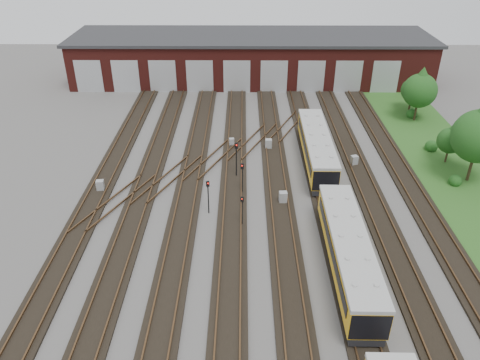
{
  "coord_description": "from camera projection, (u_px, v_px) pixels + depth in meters",
  "views": [
    {
      "loc": [
        -1.15,
        -27.47,
        21.87
      ],
      "look_at": [
        -1.38,
        6.63,
        2.0
      ],
      "focal_mm": 35.0,
      "sensor_mm": 36.0,
      "label": 1
    }
  ],
  "objects": [
    {
      "name": "relay_cabinet_3",
      "position": [
        268.0,
        144.0,
        48.73
      ],
      "size": [
        0.67,
        0.56,
        1.12
      ],
      "primitive_type": "cube",
      "rotation": [
        0.0,
        0.0,
        0.01
      ],
      "color": "#989A9C",
      "rests_on": "ground"
    },
    {
      "name": "relay_cabinet_1",
      "position": [
        232.0,
        142.0,
        49.46
      ],
      "size": [
        0.57,
        0.49,
        0.87
      ],
      "primitive_type": "cube",
      "rotation": [
        0.0,
        0.0,
        0.11
      ],
      "color": "#989A9C",
      "rests_on": "ground"
    },
    {
      "name": "metro_train",
      "position": [
        348.0,
        252.0,
        31.57
      ],
      "size": [
        2.57,
        45.37,
        2.76
      ],
      "rotation": [
        0.0,
        0.0,
        -0.01
      ],
      "color": "black",
      "rests_on": "ground"
    },
    {
      "name": "tree_3",
      "position": [
        451.0,
        138.0,
        45.1
      ],
      "size": [
        2.54,
        2.54,
        4.21
      ],
      "color": "#332917",
      "rests_on": "ground"
    },
    {
      "name": "ground",
      "position": [
        258.0,
        248.0,
        34.74
      ],
      "size": [
        120.0,
        120.0,
        0.0
      ],
      "primitive_type": "plane",
      "color": "#494744",
      "rests_on": "ground"
    },
    {
      "name": "signal_mast_2",
      "position": [
        236.0,
        155.0,
        42.82
      ],
      "size": [
        0.32,
        0.3,
        3.53
      ],
      "rotation": [
        0.0,
        0.0,
        0.26
      ],
      "color": "black",
      "rests_on": "ground"
    },
    {
      "name": "relay_cabinet_4",
      "position": [
        354.0,
        161.0,
        45.63
      ],
      "size": [
        0.77,
        0.7,
        1.04
      ],
      "primitive_type": "cube",
      "rotation": [
        0.0,
        0.0,
        0.35
      ],
      "color": "#989A9C",
      "rests_on": "ground"
    },
    {
      "name": "signal_mast_1",
      "position": [
        242.0,
        174.0,
        40.51
      ],
      "size": [
        0.27,
        0.25,
        2.94
      ],
      "rotation": [
        0.0,
        0.0,
        -0.12
      ],
      "color": "black",
      "rests_on": "ground"
    },
    {
      "name": "bush_1",
      "position": [
        432.0,
        145.0,
        48.42
      ],
      "size": [
        1.3,
        1.3,
        1.3
      ],
      "primitive_type": "sphere",
      "color": "#134313",
      "rests_on": "ground"
    },
    {
      "name": "bush_2",
      "position": [
        412.0,
        112.0,
        56.09
      ],
      "size": [
        1.28,
        1.28,
        1.28
      ],
      "primitive_type": "sphere",
      "color": "#134313",
      "rests_on": "ground"
    },
    {
      "name": "bush_0",
      "position": [
        456.0,
        179.0,
        42.41
      ],
      "size": [
        1.17,
        1.17,
        1.17
      ],
      "primitive_type": "sphere",
      "color": "#134313",
      "rests_on": "ground"
    },
    {
      "name": "track_network",
      "position": [
        256.0,
        242.0,
        35.19
      ],
      "size": [
        30.4,
        70.0,
        0.33
      ],
      "color": "black",
      "rests_on": "ground"
    },
    {
      "name": "grass_verge",
      "position": [
        460.0,
        181.0,
        43.25
      ],
      "size": [
        8.0,
        55.0,
        0.05
      ],
      "primitive_type": "cube",
      "color": "#28511B",
      "rests_on": "ground"
    },
    {
      "name": "signal_mast_0",
      "position": [
        208.0,
        193.0,
        37.77
      ],
      "size": [
        0.28,
        0.27,
        3.04
      ],
      "rotation": [
        0.0,
        0.0,
        0.39
      ],
      "color": "black",
      "rests_on": "ground"
    },
    {
      "name": "maintenance_shed",
      "position": [
        251.0,
        57.0,
        67.66
      ],
      "size": [
        51.0,
        12.5,
        6.35
      ],
      "color": "#521814",
      "rests_on": "ground"
    },
    {
      "name": "relay_cabinet_2",
      "position": [
        283.0,
        198.0,
        39.75
      ],
      "size": [
        0.7,
        0.6,
        1.1
      ],
      "primitive_type": "cube",
      "rotation": [
        0.0,
        0.0,
        0.07
      ],
      "color": "#989A9C",
      "rests_on": "ground"
    },
    {
      "name": "signal_mast_3",
      "position": [
        242.0,
        207.0,
        36.37
      ],
      "size": [
        0.24,
        0.22,
        2.67
      ],
      "rotation": [
        0.0,
        0.0,
        -0.23
      ],
      "color": "black",
      "rests_on": "ground"
    },
    {
      "name": "tree_0",
      "position": [
        421.0,
        87.0,
        53.53
      ],
      "size": [
        3.91,
        3.91,
        6.48
      ],
      "color": "#332917",
      "rests_on": "ground"
    },
    {
      "name": "tree_1",
      "position": [
        413.0,
        87.0,
        56.9
      ],
      "size": [
        2.82,
        2.82,
        4.67
      ],
      "color": "#332917",
      "rests_on": "ground"
    },
    {
      "name": "relay_cabinet_0",
      "position": [
        100.0,
        186.0,
        41.47
      ],
      "size": [
        0.7,
        0.61,
        1.07
      ],
      "primitive_type": "cube",
      "rotation": [
        0.0,
        0.0,
        0.12
      ],
      "color": "#989A9C",
      "rests_on": "ground"
    }
  ]
}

